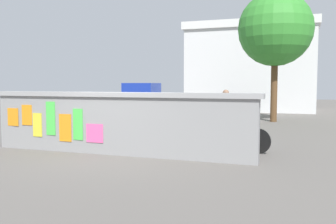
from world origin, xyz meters
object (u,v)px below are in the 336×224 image
object	(u,v)px
tree_roadside	(275,29)
bicycle_near	(67,130)
motorcycle	(180,128)
person_walking	(226,108)
auto_rickshaw_truck	(166,107)
bicycle_far	(239,138)

from	to	relation	value
tree_roadside	bicycle_near	bearing A→B (deg)	-124.11
motorcycle	bicycle_near	bearing A→B (deg)	-165.50
tree_roadside	person_walking	bearing A→B (deg)	-101.88
bicycle_near	tree_roadside	bearing A→B (deg)	55.89
auto_rickshaw_truck	motorcycle	bearing A→B (deg)	-62.95
auto_rickshaw_truck	tree_roadside	distance (m)	6.87
auto_rickshaw_truck	bicycle_far	world-z (taller)	auto_rickshaw_truck
bicycle_near	person_walking	world-z (taller)	person_walking
bicycle_near	tree_roadside	size ratio (longest dim) A/B	0.27
bicycle_near	person_walking	xyz separation A→B (m)	(4.55, 2.72, 0.62)
auto_rickshaw_truck	bicycle_far	xyz separation A→B (m)	(3.56, -4.03, -0.54)
auto_rickshaw_truck	motorcycle	distance (m)	3.57
bicycle_far	tree_roadside	size ratio (longest dim) A/B	0.27
auto_rickshaw_truck	motorcycle	xyz separation A→B (m)	(1.61, -3.15, -0.44)
motorcycle	tree_roadside	size ratio (longest dim) A/B	0.31
person_walking	bicycle_near	bearing A→B (deg)	-149.15
person_walking	auto_rickshaw_truck	bearing A→B (deg)	153.49
motorcycle	bicycle_near	distance (m)	3.59
motorcycle	person_walking	bearing A→B (deg)	59.53
auto_rickshaw_truck	tree_roadside	xyz separation A→B (m)	(3.90, 4.46, 3.48)
bicycle_far	auto_rickshaw_truck	bearing A→B (deg)	131.45
person_walking	tree_roadside	world-z (taller)	tree_roadside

